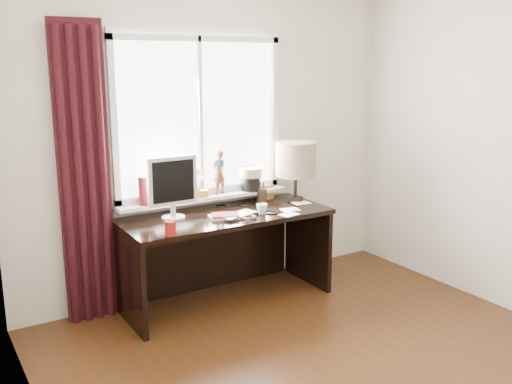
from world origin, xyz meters
TOP-DOWN VIEW (x-y plane):
  - wall_back at (0.00, 2.00)m, footprint 3.50×0.00m
  - wall_left at (-1.75, 0.00)m, footprint 0.00×4.00m
  - laptop at (-0.06, 1.50)m, footprint 0.37×0.29m
  - mug at (0.14, 1.47)m, footprint 0.12×0.12m
  - red_cup at (-0.71, 1.33)m, footprint 0.08×0.08m
  - window at (-0.14, 1.95)m, footprint 1.52×0.22m
  - curtain at (-1.13, 1.91)m, footprint 0.38×0.09m
  - desk at (-0.10, 1.73)m, footprint 1.70×0.70m
  - monitor at (-0.51, 1.73)m, footprint 0.40×0.18m
  - notebook_stack at (-0.17, 1.53)m, footprint 0.26×0.23m
  - brush_holder at (0.36, 1.82)m, footprint 0.09×0.09m
  - icon_frame at (0.46, 1.86)m, footprint 0.10×0.03m
  - table_lamp at (0.64, 1.70)m, footprint 0.35×0.35m
  - loose_papers at (0.45, 1.47)m, footprint 0.47×0.38m
  - desk_cables at (0.15, 1.67)m, footprint 0.39×0.55m

SIDE VIEW (x-z plane):
  - desk at x=-0.10m, z-range 0.13..0.88m
  - loose_papers at x=0.45m, z-range 0.75..0.75m
  - desk_cables at x=0.15m, z-range 0.75..0.76m
  - laptop at x=-0.06m, z-range 0.75..0.78m
  - notebook_stack at x=-0.17m, z-range 0.75..0.78m
  - mug at x=0.14m, z-range 0.75..0.84m
  - red_cup at x=-0.71m, z-range 0.75..0.85m
  - brush_holder at x=0.36m, z-range 0.69..0.94m
  - icon_frame at x=0.46m, z-range 0.75..0.88m
  - monitor at x=-0.51m, z-range 0.78..1.27m
  - table_lamp at x=0.64m, z-range 0.85..1.37m
  - curtain at x=-1.13m, z-range -0.01..2.24m
  - wall_back at x=0.00m, z-range 0.00..2.60m
  - wall_left at x=-1.75m, z-range 0.00..2.60m
  - window at x=-0.14m, z-range 0.61..2.01m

